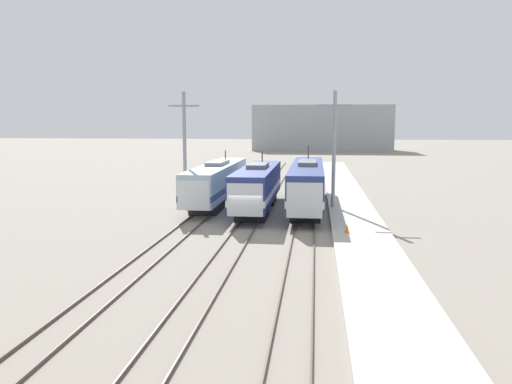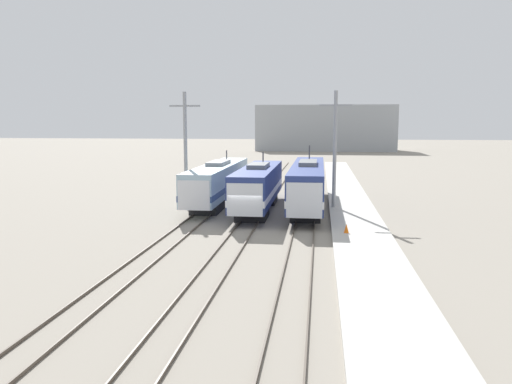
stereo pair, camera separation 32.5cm
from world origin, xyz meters
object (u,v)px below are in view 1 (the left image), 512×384
at_px(locomotive_far_right, 307,184).
at_px(traffic_cone, 347,228).
at_px(catenary_tower_right, 334,148).
at_px(catenary_tower_left, 185,147).
at_px(locomotive_center, 257,187).
at_px(locomotive_far_left, 217,182).

bearing_deg(locomotive_far_right, traffic_cone, -74.77).
distance_m(catenary_tower_right, traffic_cone, 11.71).
bearing_deg(catenary_tower_left, locomotive_center, -13.61).
bearing_deg(locomotive_far_right, locomotive_center, -156.95).
bearing_deg(locomotive_far_left, catenary_tower_right, -10.28).
distance_m(catenary_tower_left, traffic_cone, 18.32).
bearing_deg(traffic_cone, catenary_tower_right, 93.25).
relative_size(catenary_tower_left, traffic_cone, 16.88).
bearing_deg(locomotive_center, locomotive_far_right, 23.05).
distance_m(locomotive_far_left, catenary_tower_right, 11.62).
relative_size(locomotive_center, catenary_tower_right, 1.55).
height_order(locomotive_far_left, catenary_tower_right, catenary_tower_right).
distance_m(locomotive_center, catenary_tower_right, 7.61).
bearing_deg(locomotive_far_left, traffic_cone, -47.49).
xyz_separation_m(locomotive_far_left, catenary_tower_left, (-2.56, -1.98, 3.38)).
xyz_separation_m(locomotive_center, locomotive_far_right, (4.31, 1.83, 0.07)).
distance_m(locomotive_far_right, traffic_cone, 11.29).
height_order(locomotive_far_left, locomotive_center, locomotive_center).
bearing_deg(catenary_tower_left, traffic_cone, -36.96).
xyz_separation_m(locomotive_far_right, traffic_cone, (2.93, -10.78, -1.65)).
relative_size(locomotive_far_right, catenary_tower_left, 1.91).
height_order(locomotive_far_right, traffic_cone, locomotive_far_right).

